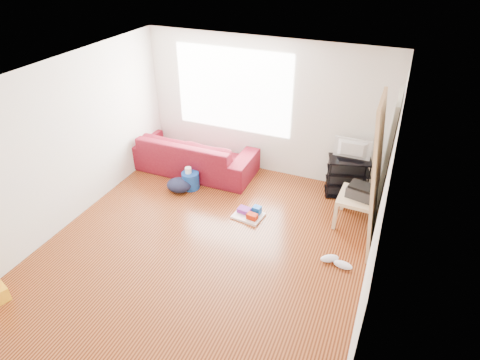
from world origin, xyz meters
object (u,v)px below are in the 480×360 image
at_px(sofa, 193,169).
at_px(side_table, 359,201).
at_px(tv_stand, 347,177).
at_px(cleaning_tray, 249,214).
at_px(backpack, 180,191).
at_px(bucket, 191,188).

xyz_separation_m(sofa, side_table, (3.18, -0.50, 0.43)).
bearing_deg(side_table, tv_stand, 111.37).
relative_size(side_table, cleaning_tray, 1.28).
xyz_separation_m(side_table, cleaning_tray, (-1.62, -0.49, -0.38)).
distance_m(tv_stand, backpack, 2.95).
relative_size(tv_stand, backpack, 1.74).
bearing_deg(bucket, sofa, 114.63).
height_order(side_table, backpack, side_table).
bearing_deg(tv_stand, sofa, 170.36).
height_order(sofa, backpack, sofa).
bearing_deg(side_table, cleaning_tray, -163.18).
xyz_separation_m(tv_stand, side_table, (0.30, -0.77, 0.07)).
bearing_deg(backpack, sofa, 87.53).
bearing_deg(side_table, bucket, -178.10).
bearing_deg(backpack, bucket, 38.44).
bearing_deg(side_table, sofa, 171.11).
relative_size(tv_stand, side_table, 1.21).
xyz_separation_m(tv_stand, cleaning_tray, (-1.32, -1.26, -0.31)).
bearing_deg(sofa, tv_stand, -174.64).
bearing_deg(bucket, side_table, 1.90).
relative_size(sofa, bucket, 7.80).
bearing_deg(tv_stand, side_table, -83.64).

